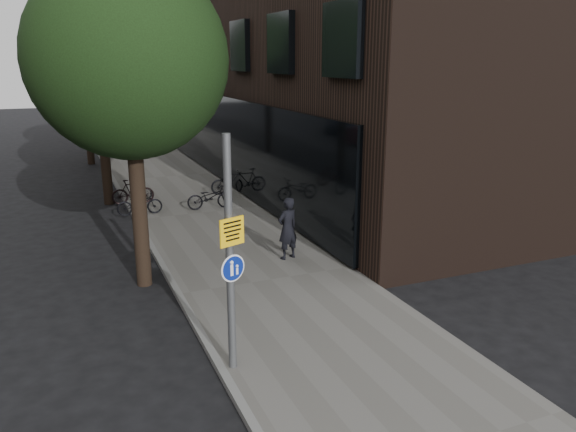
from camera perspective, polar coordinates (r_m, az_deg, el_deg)
ground at (r=10.97m, az=3.43°, el=-13.31°), size 120.00×120.00×0.00m
sidewalk at (r=19.83m, az=-8.67°, el=0.19°), size 4.50×60.00×0.12m
curb_edge at (r=19.44m, az=-15.10°, el=-0.48°), size 0.15×60.00×0.13m
street_tree_near at (r=13.34m, az=-15.65°, el=14.28°), size 4.40×4.40×7.50m
street_tree_mid at (r=21.79m, az=-18.70°, el=14.42°), size 5.00×5.00×7.80m
street_tree_far at (r=30.77m, az=-20.10°, el=14.46°), size 5.00×5.00×7.80m
signpost at (r=9.33m, az=-5.94°, el=-4.03°), size 0.45×0.19×4.08m
pedestrian at (r=14.89m, az=-0.04°, el=-1.26°), size 0.71×0.57×1.69m
parked_bike_facade_near at (r=20.17m, az=-7.93°, el=1.93°), size 1.66×0.65×0.86m
parked_bike_facade_far at (r=22.32m, az=-5.84°, el=3.47°), size 1.61×0.51×0.96m
parked_bike_curb_near at (r=19.88m, az=-14.85°, el=1.25°), size 1.54×0.58×0.80m
parked_bike_curb_far at (r=21.44m, az=-15.49°, el=2.40°), size 1.54×0.51×0.92m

